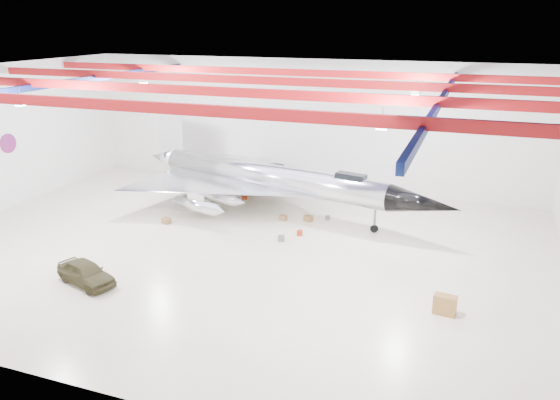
% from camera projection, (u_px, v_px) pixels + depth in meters
% --- Properties ---
extents(floor, '(40.00, 40.00, 0.00)m').
position_uv_depth(floor, '(235.00, 248.00, 35.29)').
color(floor, beige).
rests_on(floor, ground).
extents(wall_back, '(40.00, 0.00, 40.00)m').
position_uv_depth(wall_back, '(306.00, 124.00, 46.95)').
color(wall_back, silver).
rests_on(wall_back, floor).
extents(ceiling, '(40.00, 40.00, 0.00)m').
position_uv_depth(ceiling, '(230.00, 75.00, 31.84)').
color(ceiling, '#0A0F38').
rests_on(ceiling, wall_back).
extents(ceiling_structure, '(39.50, 29.50, 1.08)m').
position_uv_depth(ceiling_structure, '(231.00, 86.00, 32.05)').
color(ceiling_structure, maroon).
rests_on(ceiling_structure, ceiling).
extents(wall_roundel, '(0.10, 1.50, 1.50)m').
position_uv_depth(wall_roundel, '(8.00, 143.00, 41.99)').
color(wall_roundel, '#B21414').
rests_on(wall_roundel, wall_left).
extents(jet_aircraft, '(26.72, 18.43, 7.37)m').
position_uv_depth(jet_aircraft, '(270.00, 180.00, 41.64)').
color(jet_aircraft, silver).
rests_on(jet_aircraft, floor).
extents(jeep, '(4.26, 2.77, 1.35)m').
position_uv_depth(jeep, '(86.00, 273.00, 30.30)').
color(jeep, '#38341C').
rests_on(jeep, floor).
extents(desk, '(1.18, 0.71, 1.03)m').
position_uv_depth(desk, '(445.00, 305.00, 27.22)').
color(desk, brown).
rests_on(desk, floor).
extents(crate_ply, '(0.69, 0.60, 0.42)m').
position_uv_depth(crate_ply, '(166.00, 221.00, 39.53)').
color(crate_ply, olive).
rests_on(crate_ply, floor).
extents(toolbox_red, '(0.40, 0.32, 0.28)m').
position_uv_depth(toolbox_red, '(245.00, 198.00, 44.85)').
color(toolbox_red, '#A22C10').
rests_on(toolbox_red, floor).
extents(engine_drum, '(0.57, 0.57, 0.40)m').
position_uv_depth(engine_drum, '(281.00, 238.00, 36.33)').
color(engine_drum, '#59595B').
rests_on(engine_drum, floor).
extents(parts_bin, '(0.72, 0.65, 0.41)m').
position_uv_depth(parts_bin, '(308.00, 218.00, 39.97)').
color(parts_bin, olive).
rests_on(parts_bin, floor).
extents(crate_small, '(0.47, 0.42, 0.27)m').
position_uv_depth(crate_small, '(185.00, 198.00, 44.88)').
color(crate_small, '#59595B').
rests_on(crate_small, floor).
extents(tool_chest, '(0.45, 0.45, 0.36)m').
position_uv_depth(tool_chest, '(300.00, 233.00, 37.30)').
color(tool_chest, '#A22C10').
rests_on(tool_chest, floor).
extents(oil_barrel, '(0.55, 0.46, 0.36)m').
position_uv_depth(oil_barrel, '(283.00, 218.00, 40.20)').
color(oil_barrel, olive).
rests_on(oil_barrel, floor).
extents(spares_box, '(0.41, 0.41, 0.31)m').
position_uv_depth(spares_box, '(328.00, 217.00, 40.31)').
color(spares_box, '#59595B').
rests_on(spares_box, floor).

